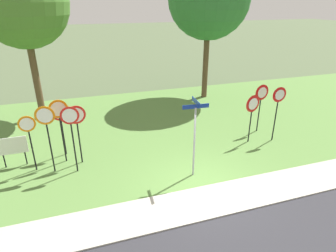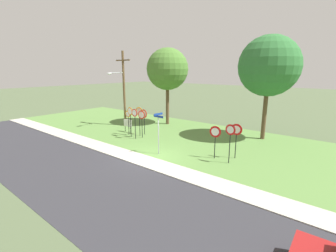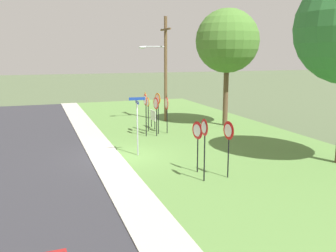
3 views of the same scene
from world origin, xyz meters
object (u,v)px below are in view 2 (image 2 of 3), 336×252
(oak_tree_right, at_px, (269,66))
(street_name_post, at_px, (158,130))
(notice_board, at_px, (128,124))
(stop_sign_far_left, at_px, (130,116))
(stop_sign_center_tall, at_px, (139,115))
(stop_sign_near_left, at_px, (142,118))
(yield_sign_near_right, at_px, (236,133))
(stop_sign_far_center, at_px, (135,117))
(yield_sign_near_left, at_px, (230,135))
(stop_sign_near_right, at_px, (144,116))
(utility_pole, at_px, (123,86))
(stop_sign_far_right, at_px, (128,118))
(yield_sign_far_left, at_px, (215,134))
(oak_tree_left, at_px, (167,69))

(oak_tree_right, bearing_deg, street_name_post, -117.37)
(oak_tree_right, bearing_deg, notice_board, -151.75)
(stop_sign_far_left, height_order, street_name_post, street_name_post)
(stop_sign_center_tall, bearing_deg, stop_sign_near_left, -36.30)
(yield_sign_near_right, bearing_deg, stop_sign_far_center, -178.52)
(stop_sign_near_left, bearing_deg, yield_sign_near_left, -11.10)
(stop_sign_near_right, bearing_deg, yield_sign_near_left, -6.37)
(stop_sign_far_left, height_order, utility_pole, utility_pole)
(stop_sign_near_right, distance_m, street_name_post, 5.56)
(stop_sign_far_right, bearing_deg, stop_sign_far_left, -31.24)
(yield_sign_near_left, bearing_deg, street_name_post, -160.53)
(yield_sign_far_left, height_order, oak_tree_left, oak_tree_left)
(stop_sign_near_right, distance_m, stop_sign_far_left, 1.38)
(stop_sign_near_left, xyz_separation_m, street_name_post, (3.96, -2.26, -0.01))
(stop_sign_far_left, relative_size, street_name_post, 0.90)
(yield_sign_far_left, height_order, street_name_post, street_name_post)
(stop_sign_near_right, height_order, oak_tree_right, oak_tree_right)
(stop_sign_far_center, height_order, stop_sign_center_tall, stop_sign_far_center)
(yield_sign_near_left, bearing_deg, notice_board, 174.97)
(utility_pole, distance_m, oak_tree_left, 5.09)
(stop_sign_far_center, bearing_deg, utility_pole, 149.57)
(street_name_post, relative_size, notice_board, 2.40)
(stop_sign_center_tall, relative_size, notice_board, 2.13)
(stop_sign_near_right, relative_size, stop_sign_center_tall, 0.90)
(stop_sign_near_right, relative_size, street_name_post, 0.79)
(yield_sign_far_left, height_order, utility_pole, utility_pole)
(stop_sign_far_center, xyz_separation_m, utility_pole, (-4.69, 2.80, 2.34))
(stop_sign_near_right, height_order, stop_sign_far_right, stop_sign_near_right)
(stop_sign_near_right, xyz_separation_m, yield_sign_far_left, (8.13, -1.43, -0.05))
(stop_sign_center_tall, relative_size, utility_pole, 0.34)
(yield_sign_far_left, distance_m, utility_pole, 12.96)
(stop_sign_far_right, distance_m, oak_tree_left, 7.31)
(utility_pole, bearing_deg, stop_sign_far_left, -33.57)
(oak_tree_right, bearing_deg, yield_sign_near_right, -88.80)
(stop_sign_near_left, distance_m, street_name_post, 4.55)
(stop_sign_far_left, distance_m, yield_sign_near_left, 9.74)
(stop_sign_far_center, distance_m, stop_sign_far_right, 1.66)
(yield_sign_near_right, height_order, street_name_post, street_name_post)
(yield_sign_near_left, distance_m, utility_pole, 14.08)
(stop_sign_center_tall, xyz_separation_m, yield_sign_near_left, (9.30, -1.05, -0.00))
(stop_sign_near_left, xyz_separation_m, oak_tree_left, (-1.82, 5.84, 4.20))
(oak_tree_left, bearing_deg, stop_sign_far_right, -89.17)
(stop_sign_far_left, xyz_separation_m, oak_tree_right, (9.53, 6.86, 4.28))
(oak_tree_left, bearing_deg, street_name_post, -54.48)
(stop_sign_far_right, height_order, oak_tree_left, oak_tree_left)
(stop_sign_far_right, distance_m, yield_sign_near_left, 10.44)
(yield_sign_near_left, relative_size, yield_sign_near_right, 1.07)
(stop_sign_near_right, xyz_separation_m, stop_sign_far_center, (0.41, -1.54, 0.18))
(utility_pole, bearing_deg, yield_sign_near_left, -12.10)
(stop_sign_near_right, relative_size, stop_sign_far_left, 0.88)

